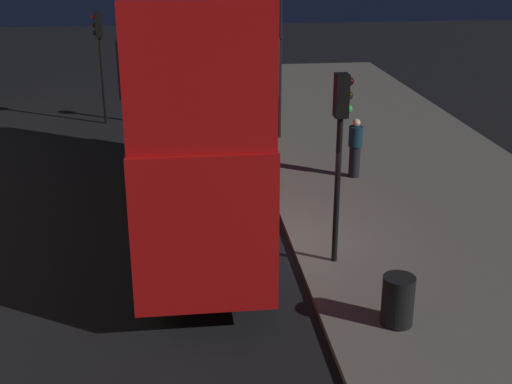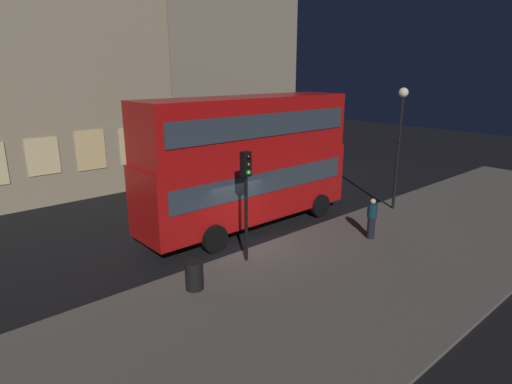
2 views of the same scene
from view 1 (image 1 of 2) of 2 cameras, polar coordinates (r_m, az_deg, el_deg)
name	(u,v)px [view 1 (image 1 of 2)]	position (r m, az deg, el deg)	size (l,w,h in m)	color
ground_plane	(274,251)	(15.24, 1.53, -4.90)	(80.00, 80.00, 0.00)	black
sidewalk_slab	(463,239)	(16.38, 16.83, -3.72)	(44.00, 7.91, 0.12)	#5B564F
double_decker_bus	(193,96)	(15.58, -5.27, 7.93)	(10.17, 2.81, 5.68)	#B20F0F
traffic_light_near_kerb	(341,130)	(13.62, 7.06, 5.14)	(0.32, 0.36, 3.96)	black
traffic_light_far_side	(100,45)	(25.45, -12.87, 11.84)	(0.35, 0.38, 3.99)	black
street_lamp	(280,15)	(22.44, 2.03, 14.51)	(0.45, 0.45, 5.84)	black
pedestrian	(355,148)	(19.38, 8.25, 3.68)	(0.39, 0.39, 1.68)	black
litter_bin	(398,300)	(12.39, 11.71, -8.82)	(0.57, 0.57, 0.91)	black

